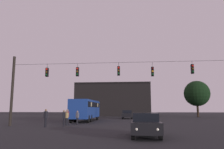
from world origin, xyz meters
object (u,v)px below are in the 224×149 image
Objects in this scene: pedestrian_near_bus at (67,117)px; pedestrian_trailing at (77,117)px; car_near_right at (145,124)px; tree_left_silhouette at (197,93)px; city_bus at (86,108)px; pedestrian_crossing_right at (64,117)px; car_far_left at (127,114)px; pedestrian_crossing_center at (67,116)px; pedestrian_crossing_left at (46,117)px.

pedestrian_near_bus is 1.39m from pedestrian_trailing.
car_near_right is 38.68m from tree_left_silhouette.
tree_left_silhouette is at bearing 51.87° from pedestrian_near_bus.
city_bus is 10.24m from pedestrian_crossing_right.
car_near_right is 1.00× the size of car_far_left.
pedestrian_crossing_right is (-7.90, 7.62, 0.14)m from car_near_right.
pedestrian_trailing is at bearing -107.99° from car_far_left.
pedestrian_crossing_right is at bearing -80.00° from pedestrian_crossing_center.
pedestrian_crossing_center is at bearing 75.33° from pedestrian_crossing_left.
car_far_left is at bearing 67.82° from pedestrian_crossing_center.
pedestrian_crossing_left reaches higher than pedestrian_crossing_center.
car_near_right is at bearing -34.90° from pedestrian_crossing_left.
pedestrian_crossing_left is (-9.40, 6.56, 0.21)m from car_near_right.
pedestrian_crossing_center is 1.24m from pedestrian_trailing.
tree_left_silhouette reaches higher than city_bus.
pedestrian_crossing_center is 0.22× the size of tree_left_silhouette.
pedestrian_crossing_left is 1.84m from pedestrian_crossing_right.
city_bus is 6.25× the size of pedestrian_crossing_left.
pedestrian_crossing_left reaches higher than pedestrian_trailing.
car_near_right is 10.98m from pedestrian_crossing_right.
pedestrian_crossing_right is at bearing 136.01° from car_near_right.
pedestrian_near_bus is at bearing -77.29° from pedestrian_crossing_center.
tree_left_silhouette is (20.90, 18.33, 3.25)m from city_bus.
pedestrian_trailing is 0.20× the size of tree_left_silhouette.
pedestrian_trailing is (0.73, 2.59, -0.06)m from pedestrian_crossing_right.
pedestrian_crossing_right is 35.64m from tree_left_silhouette.
city_bus reaches higher than car_near_right.
pedestrian_crossing_right is (0.49, -2.80, -0.04)m from pedestrian_crossing_center.
city_bus is 19.50m from car_near_right.
pedestrian_crossing_left is at bearing -115.97° from pedestrian_near_bus.
pedestrian_crossing_center is at bearing 170.34° from pedestrian_trailing.
tree_left_silhouette is (22.44, 29.59, 4.11)m from pedestrian_crossing_left.
pedestrian_crossing_center is 2.84m from pedestrian_crossing_right.
city_bus is at bearing -125.48° from car_far_left.
city_bus is at bearing 82.18° from pedestrian_crossing_left.
car_far_left is 2.46× the size of pedestrian_crossing_left.
city_bus is 2.54× the size of car_near_right.
pedestrian_crossing_left is at bearing 145.10° from car_near_right.
city_bus is 7.05× the size of pedestrian_trailing.
car_far_left is (5.80, 8.13, -1.07)m from city_bus.
pedestrian_near_bus is at bearing -91.73° from city_bus.
tree_left_silhouette is (15.10, 10.20, 4.32)m from car_far_left.
car_near_right is at bearing -54.93° from pedestrian_trailing.
car_near_right is (7.86, -17.82, -1.07)m from city_bus.
pedestrian_near_bus is (0.28, -1.22, -0.09)m from pedestrian_crossing_center.
pedestrian_crossing_center is 33.74m from tree_left_silhouette.
pedestrian_near_bus reaches higher than pedestrian_trailing.
pedestrian_crossing_left is 1.12× the size of pedestrian_near_bus.
pedestrian_crossing_left is at bearing -110.74° from car_far_left.
pedestrian_crossing_left is 1.07× the size of pedestrian_crossing_right.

